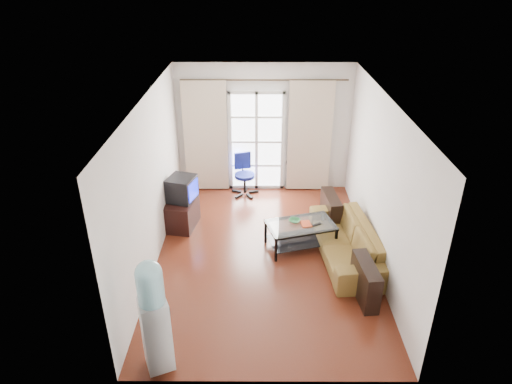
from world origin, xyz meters
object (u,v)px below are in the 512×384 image
tv_stand (182,214)px  task_chair (244,182)px  sofa (346,241)px  crt_tv (181,188)px  coffee_table (300,232)px  water_cooler (154,314)px

tv_stand → task_chair: bearing=59.9°
task_chair → sofa: bearing=-66.9°
tv_stand → crt_tv: crt_tv is taller
crt_tv → task_chair: (1.12, 1.26, -0.49)m
crt_tv → task_chair: crt_tv is taller
sofa → tv_stand: (-2.88, 0.97, -0.04)m
tv_stand → task_chair: size_ratio=0.82×
task_chair → tv_stand: bearing=-144.3°
coffee_table → sofa: bearing=-21.1°
sofa → task_chair: size_ratio=2.46×
tv_stand → water_cooler: 3.34m
sofa → tv_stand: size_ratio=3.00×
sofa → water_cooler: size_ratio=1.38×
tv_stand → task_chair: 1.75m
water_cooler → sofa: bearing=17.6°
sofa → coffee_table: 0.79m
sofa → water_cooler: (-2.68, -2.32, 0.51)m
tv_stand → crt_tv: bearing=98.3°
tv_stand → task_chair: (1.13, 1.34, -0.00)m
coffee_table → tv_stand: (-2.15, 0.68, -0.03)m
sofa → water_cooler: 3.58m
tv_stand → water_cooler: size_ratio=0.46×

